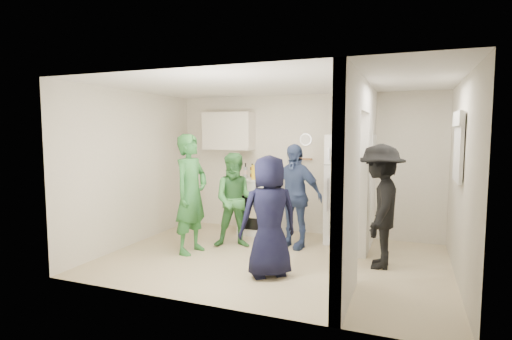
% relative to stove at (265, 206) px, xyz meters
% --- Properties ---
extents(floor, '(4.80, 4.80, 0.00)m').
position_rel_stove_xyz_m(floor, '(0.62, -1.37, -0.50)').
color(floor, '#C1B188').
rests_on(floor, ground).
extents(wall_back, '(4.80, 0.00, 4.80)m').
position_rel_stove_xyz_m(wall_back, '(0.62, 0.33, 0.75)').
color(wall_back, silver).
rests_on(wall_back, floor).
extents(wall_front, '(4.80, 0.00, 4.80)m').
position_rel_stove_xyz_m(wall_front, '(0.62, -3.07, 0.75)').
color(wall_front, silver).
rests_on(wall_front, floor).
extents(wall_left, '(0.00, 3.40, 3.40)m').
position_rel_stove_xyz_m(wall_left, '(-1.78, -1.37, 0.75)').
color(wall_left, silver).
rests_on(wall_left, floor).
extents(wall_right, '(0.00, 3.40, 3.40)m').
position_rel_stove_xyz_m(wall_right, '(3.02, -1.37, 0.75)').
color(wall_right, silver).
rests_on(wall_right, floor).
extents(ceiling, '(4.80, 4.80, 0.00)m').
position_rel_stove_xyz_m(ceiling, '(0.62, -1.37, 2.00)').
color(ceiling, white).
rests_on(ceiling, wall_back).
extents(partition_pier_back, '(0.12, 1.20, 2.50)m').
position_rel_stove_xyz_m(partition_pier_back, '(1.82, -0.27, 0.75)').
color(partition_pier_back, silver).
rests_on(partition_pier_back, floor).
extents(partition_pier_front, '(0.12, 1.20, 2.50)m').
position_rel_stove_xyz_m(partition_pier_front, '(1.82, -2.47, 0.75)').
color(partition_pier_front, silver).
rests_on(partition_pier_front, floor).
extents(partition_header, '(0.12, 1.00, 0.40)m').
position_rel_stove_xyz_m(partition_header, '(1.82, -1.37, 1.80)').
color(partition_header, silver).
rests_on(partition_header, partition_pier_back).
extents(stove, '(0.84, 0.70, 1.01)m').
position_rel_stove_xyz_m(stove, '(0.00, 0.00, 0.00)').
color(stove, white).
rests_on(stove, floor).
extents(upper_cabinet, '(0.95, 0.34, 0.70)m').
position_rel_stove_xyz_m(upper_cabinet, '(-0.78, 0.15, 1.35)').
color(upper_cabinet, silver).
rests_on(upper_cabinet, wall_back).
extents(fridge, '(0.74, 0.72, 1.79)m').
position_rel_stove_xyz_m(fridge, '(1.52, -0.03, 0.39)').
color(fridge, white).
rests_on(fridge, floor).
extents(wicker_basket, '(0.35, 0.25, 0.15)m').
position_rel_stove_xyz_m(wicker_basket, '(1.42, 0.02, 1.36)').
color(wicker_basket, brown).
rests_on(wicker_basket, fridge).
extents(blue_bowl, '(0.24, 0.24, 0.11)m').
position_rel_stove_xyz_m(blue_bowl, '(1.42, 0.02, 1.49)').
color(blue_bowl, navy).
rests_on(blue_bowl, wicker_basket).
extents(yellow_cup_stack_top, '(0.09, 0.09, 0.25)m').
position_rel_stove_xyz_m(yellow_cup_stack_top, '(1.74, -0.13, 1.41)').
color(yellow_cup_stack_top, orange).
rests_on(yellow_cup_stack_top, fridge).
extents(wall_clock, '(0.22, 0.02, 0.22)m').
position_rel_stove_xyz_m(wall_clock, '(0.67, 0.31, 1.20)').
color(wall_clock, white).
rests_on(wall_clock, wall_back).
extents(spice_shelf, '(0.35, 0.08, 0.03)m').
position_rel_stove_xyz_m(spice_shelf, '(0.62, 0.28, 0.85)').
color(spice_shelf, olive).
rests_on(spice_shelf, wall_back).
extents(nook_window, '(0.03, 0.70, 0.80)m').
position_rel_stove_xyz_m(nook_window, '(3.00, -1.17, 1.15)').
color(nook_window, black).
rests_on(nook_window, wall_right).
extents(nook_window_frame, '(0.04, 0.76, 0.86)m').
position_rel_stove_xyz_m(nook_window_frame, '(2.98, -1.17, 1.15)').
color(nook_window_frame, white).
rests_on(nook_window_frame, wall_right).
extents(nook_valance, '(0.04, 0.82, 0.18)m').
position_rel_stove_xyz_m(nook_valance, '(2.96, -1.17, 1.50)').
color(nook_valance, white).
rests_on(nook_valance, wall_right).
extents(yellow_cup_stack_stove, '(0.09, 0.09, 0.25)m').
position_rel_stove_xyz_m(yellow_cup_stack_stove, '(-0.12, -0.22, 0.63)').
color(yellow_cup_stack_stove, yellow).
rests_on(yellow_cup_stack_stove, stove).
extents(red_cup, '(0.09, 0.09, 0.12)m').
position_rel_stove_xyz_m(red_cup, '(0.22, -0.20, 0.56)').
color(red_cup, '#AA0F0B').
rests_on(red_cup, stove).
extents(person_green_left, '(0.51, 0.71, 1.81)m').
position_rel_stove_xyz_m(person_green_left, '(-0.65, -1.48, 0.40)').
color(person_green_left, '#2E753C').
rests_on(person_green_left, floor).
extents(person_green_center, '(0.89, 0.80, 1.51)m').
position_rel_stove_xyz_m(person_green_center, '(-0.13, -0.96, 0.25)').
color(person_green_center, '#43863B').
rests_on(person_green_center, floor).
extents(person_denim, '(1.03, 0.61, 1.65)m').
position_rel_stove_xyz_m(person_denim, '(0.72, -0.64, 0.32)').
color(person_denim, navy).
rests_on(person_denim, floor).
extents(person_navy, '(0.90, 0.86, 1.55)m').
position_rel_stove_xyz_m(person_navy, '(0.79, -2.01, 0.27)').
color(person_navy, black).
rests_on(person_navy, floor).
extents(person_nook, '(0.63, 1.09, 1.68)m').
position_rel_stove_xyz_m(person_nook, '(2.07, -1.12, 0.34)').
color(person_nook, black).
rests_on(person_nook, floor).
extents(bottle_a, '(0.08, 0.08, 0.25)m').
position_rel_stove_xyz_m(bottle_a, '(-0.28, 0.10, 0.63)').
color(bottle_a, brown).
rests_on(bottle_a, stove).
extents(bottle_b, '(0.07, 0.07, 0.24)m').
position_rel_stove_xyz_m(bottle_b, '(-0.17, -0.09, 0.62)').
color(bottle_b, '#194B26').
rests_on(bottle_b, stove).
extents(bottle_c, '(0.06, 0.06, 0.33)m').
position_rel_stove_xyz_m(bottle_c, '(-0.07, 0.17, 0.67)').
color(bottle_c, silver).
rests_on(bottle_c, stove).
extents(bottle_d, '(0.07, 0.07, 0.27)m').
position_rel_stove_xyz_m(bottle_d, '(0.03, -0.03, 0.64)').
color(bottle_d, brown).
rests_on(bottle_d, stove).
extents(bottle_e, '(0.08, 0.08, 0.28)m').
position_rel_stove_xyz_m(bottle_e, '(0.10, 0.19, 0.64)').
color(bottle_e, '#9FA0B0').
rests_on(bottle_e, stove).
extents(bottle_f, '(0.07, 0.07, 0.29)m').
position_rel_stove_xyz_m(bottle_f, '(0.17, 0.01, 0.65)').
color(bottle_f, '#143818').
rests_on(bottle_f, stove).
extents(bottle_g, '(0.07, 0.07, 0.27)m').
position_rel_stove_xyz_m(bottle_g, '(0.26, 0.15, 0.64)').
color(bottle_g, olive).
rests_on(bottle_g, stove).
extents(bottle_h, '(0.07, 0.07, 0.28)m').
position_rel_stove_xyz_m(bottle_h, '(-0.32, -0.13, 0.64)').
color(bottle_h, '#9EA5AA').
rests_on(bottle_h, stove).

